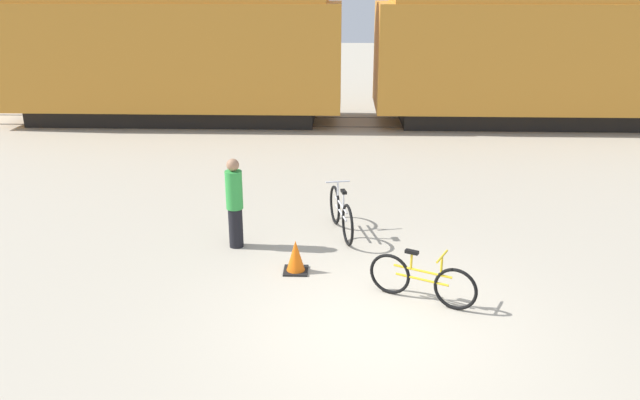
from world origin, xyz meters
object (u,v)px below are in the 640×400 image
Objects in this scene: bicycle_yellow at (422,280)px; bicycle_silver at (341,213)px; person_in_green at (235,203)px; freight_train at (359,37)px; traffic_cone at (296,257)px.

bicycle_silver is at bearing 115.02° from bicycle_yellow.
bicycle_yellow is 3.65m from person_in_green.
freight_train reaches higher than traffic_cone.
bicycle_yellow is at bearing -86.73° from freight_train.
freight_train is at bearing 83.73° from traffic_cone.
freight_train is at bearing 93.27° from bicycle_yellow.
bicycle_silver is at bearing 66.14° from traffic_cone.
freight_train is at bearing -53.77° from person_in_green.
freight_train is 12.48m from bicycle_yellow.
bicycle_yellow is at bearing -64.98° from bicycle_silver.
freight_train is 10.76m from person_in_green.
freight_train is 42.25× the size of traffic_cone.
freight_train is at bearing 86.99° from bicycle_silver.
bicycle_silver reaches higher than traffic_cone.
freight_train is 9.94m from bicycle_silver.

